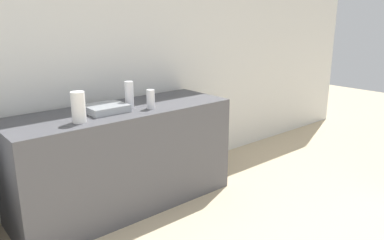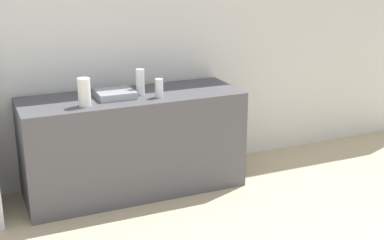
% 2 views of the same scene
% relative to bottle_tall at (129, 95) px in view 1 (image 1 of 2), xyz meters
% --- Properties ---
extents(wall_back, '(8.00, 0.06, 2.60)m').
position_rel_bottle_tall_xyz_m(wall_back, '(0.01, 0.42, 0.28)').
color(wall_back, silver).
rests_on(wall_back, ground_plane).
extents(counter, '(1.97, 0.69, 0.91)m').
position_rel_bottle_tall_xyz_m(counter, '(-0.08, 0.01, -0.57)').
color(counter, '#4C4C51').
rests_on(counter, ground_plane).
extents(sink_basin, '(0.32, 0.29, 0.06)m').
position_rel_bottle_tall_xyz_m(sink_basin, '(-0.23, 0.00, -0.09)').
color(sink_basin, '#9EA3A8').
rests_on(sink_basin, counter).
extents(bottle_tall, '(0.08, 0.08, 0.23)m').
position_rel_bottle_tall_xyz_m(bottle_tall, '(0.00, 0.00, 0.00)').
color(bottle_tall, silver).
rests_on(bottle_tall, counter).
extents(bottle_short, '(0.07, 0.07, 0.16)m').
position_rel_bottle_tall_xyz_m(bottle_short, '(0.12, -0.15, -0.03)').
color(bottle_short, silver).
rests_on(bottle_short, counter).
extents(paper_towel_roll, '(0.10, 0.10, 0.23)m').
position_rel_bottle_tall_xyz_m(paper_towel_roll, '(-0.53, -0.16, 0.00)').
color(paper_towel_roll, white).
rests_on(paper_towel_roll, counter).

